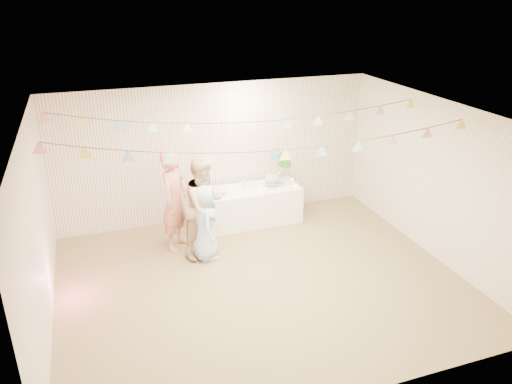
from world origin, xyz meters
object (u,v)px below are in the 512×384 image
object	(u,v)px
person_adult_b	(205,207)
person_child	(205,222)
table	(251,205)
person_adult_a	(175,200)
cake_stand	(278,164)

from	to	relation	value
person_adult_b	person_child	distance (m)	0.25
table	person_adult_a	distance (m)	1.69
person_child	cake_stand	bearing A→B (deg)	-50.44
table	cake_stand	world-z (taller)	cake_stand
person_adult_b	cake_stand	bearing A→B (deg)	-6.65
cake_stand	person_adult_b	bearing A→B (deg)	-150.55
person_adult_a	cake_stand	bearing A→B (deg)	-38.09
table	person_adult_b	world-z (taller)	person_adult_b
cake_stand	person_adult_b	world-z (taller)	person_adult_b
cake_stand	person_adult_a	bearing A→B (deg)	-165.07
table	person_child	bearing A→B (deg)	-137.99
cake_stand	person_adult_a	world-z (taller)	person_adult_a
person_adult_b	person_child	world-z (taller)	person_adult_b
cake_stand	person_adult_a	distance (m)	2.16
table	person_adult_b	xyz separation A→B (m)	(-1.10, -0.88, 0.51)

